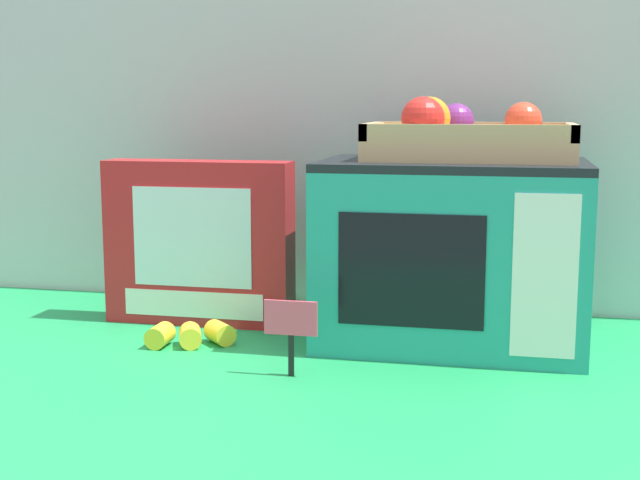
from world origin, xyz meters
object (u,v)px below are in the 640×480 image
toy_microwave (452,252)px  loose_toy_banana (190,335)px  cookie_set_box (199,243)px  food_groups_crate (464,139)px  price_sign (289,326)px

toy_microwave → loose_toy_banana: 0.40m
cookie_set_box → food_groups_crate: bearing=-2.4°
food_groups_crate → loose_toy_banana: food_groups_crate is taller
price_sign → toy_microwave: bearing=48.0°
price_sign → loose_toy_banana: 0.21m
cookie_set_box → loose_toy_banana: bearing=-75.9°
toy_microwave → cookie_set_box: 0.40m
cookie_set_box → price_sign: 0.32m
food_groups_crate → price_sign: food_groups_crate is taller
food_groups_crate → cookie_set_box: bearing=177.6°
food_groups_crate → cookie_set_box: (-0.41, 0.02, -0.17)m
cookie_set_box → loose_toy_banana: 0.18m
price_sign → loose_toy_banana: (-0.18, 0.11, -0.05)m
loose_toy_banana → cookie_set_box: bearing=104.1°
cookie_set_box → price_sign: size_ratio=3.01×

